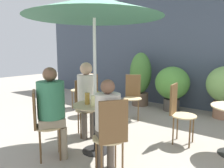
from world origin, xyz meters
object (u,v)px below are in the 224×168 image
Objects in this scene: bistro_chair_0 at (85,102)px; seated_person_0 at (87,93)px; beer_glass_0 at (103,99)px; potted_plant_0 at (141,77)px; bistro_chair_2 at (111,132)px; beer_glass_3 at (93,101)px; seated_person_2 at (107,117)px; bistro_chair_3 at (133,93)px; beer_glass_1 at (97,97)px; cafe_table_near at (95,118)px; beer_glass_2 at (87,98)px; bistro_chair_1 at (41,119)px; bistro_chair_5 at (91,91)px; seated_person_1 at (52,105)px; potted_plant_1 at (172,85)px; bistro_chair_6 at (82,86)px; bistro_chair_4 at (178,108)px; umbrella at (94,8)px.

seated_person_0 reaches higher than bistro_chair_0.
potted_plant_0 is (-0.96, 2.74, -0.03)m from beer_glass_0.
beer_glass_3 is at bearing -85.30° from bistro_chair_2.
bistro_chair_0 is at bearing 90.00° from seated_person_0.
bistro_chair_3 is at bearing -121.32° from seated_person_2.
beer_glass_1 is at bearing -84.86° from bistro_chair_0.
seated_person_2 is (0.99, -0.68, -0.07)m from seated_person_0.
beer_glass_1 reaches higher than cafe_table_near.
bistro_chair_3 is (0.20, 1.28, 0.00)m from bistro_chair_0.
cafe_table_near is at bearing -90.00° from seated_person_2.
bistro_chair_3 is 1.81m from beer_glass_2.
bistro_chair_1 is 1.00× the size of bistro_chair_5.
seated_person_1 is 7.53× the size of beer_glass_2.
seated_person_1 is (0.28, -0.92, 0.18)m from bistro_chair_0.
beer_glass_3 is (0.55, -0.45, 0.02)m from seated_person_0.
cafe_table_near is 0.55× the size of seated_person_0.
potted_plant_1 is (0.13, 2.87, -0.14)m from beer_glass_2.
beer_glass_0 is (0.52, 0.69, 0.23)m from bistro_chair_1.
cafe_table_near is 2.81m from potted_plant_1.
beer_glass_1 is 2.83m from potted_plant_0.
beer_glass_2 is at bearing -82.36° from bistro_chair_2.
seated_person_2 is 0.58m from beer_glass_0.
beer_glass_2 is at bearing -100.96° from seated_person_0.
seated_person_0 is at bearing -51.22° from bistro_chair_1.
beer_glass_2 is at bearing -85.63° from bistro_chair_1.
seated_person_1 is at bearing -43.88° from bistro_chair_5.
beer_glass_3 is 0.14× the size of potted_plant_1.
seated_person_1 is at bearing -90.00° from bistro_chair_1.
cafe_table_near is at bearing 17.77° from bistro_chair_6.
bistro_chair_0 is 1.00× the size of bistro_chair_3.
seated_person_2 is at bearing -135.05° from seated_person_1.
bistro_chair_4 is at bearing 49.48° from beer_glass_2.
beer_glass_3 is at bearing 139.33° from bistro_chair_4.
seated_person_0 is (-0.07, 0.96, 0.20)m from bistro_chair_1.
seated_person_1 is (-0.34, -0.50, 0.24)m from cafe_table_near.
cafe_table_near is 0.56× the size of seated_person_1.
potted_plant_0 is at bearing 106.82° from beer_glass_1.
potted_plant_0 reaches higher than cafe_table_near.
bistro_chair_2 is at bearing 90.00° from seated_person_2.
beer_glass_1 is at bearing -106.60° from bistro_chair_3.
bistro_chair_3 is 5.69× the size of beer_glass_2.
potted_plant_1 reaches higher than bistro_chair_6.
bistro_chair_4 is (1.46, 0.62, 0.00)m from bistro_chair_0.
beer_glass_2 is at bearing -75.03° from potted_plant_0.
bistro_chair_2 is at bearing -90.00° from bistro_chair_0.
bistro_chair_6 is 2.97m from umbrella.
seated_person_1 is 8.34× the size of beer_glass_3.
umbrella is (0.10, 0.06, 1.26)m from beer_glass_2.
seated_person_0 is 0.57m from beer_glass_2.
bistro_chair_5 is 2.08m from seated_person_1.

